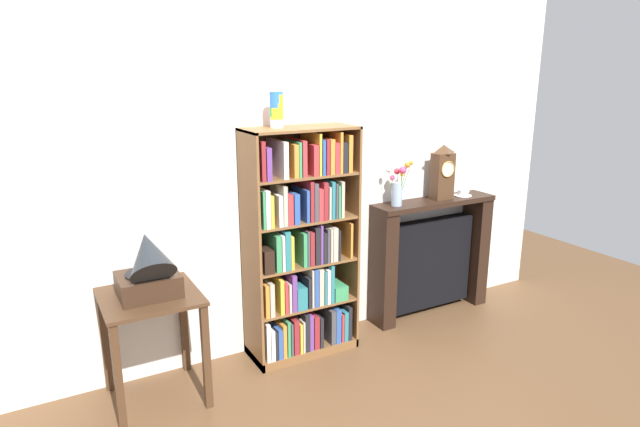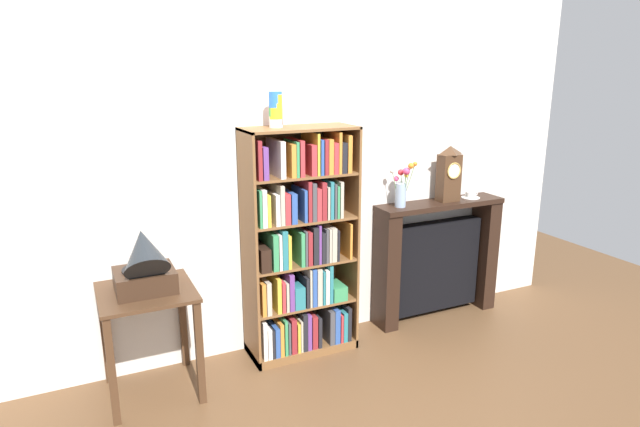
{
  "view_description": "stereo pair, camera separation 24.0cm",
  "coord_description": "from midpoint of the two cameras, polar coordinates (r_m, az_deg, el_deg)",
  "views": [
    {
      "loc": [
        -1.63,
        -3.08,
        2.0
      ],
      "look_at": [
        0.15,
        0.13,
        1.01
      ],
      "focal_mm": 30.59,
      "sensor_mm": 36.0,
      "label": 1
    },
    {
      "loc": [
        -1.42,
        -3.19,
        2.0
      ],
      "look_at": [
        0.15,
        0.13,
        1.01
      ],
      "focal_mm": 30.59,
      "sensor_mm": 36.0,
      "label": 2
    }
  ],
  "objects": [
    {
      "name": "ground_plane",
      "position": [
        4.02,
        -2.78,
        -14.91
      ],
      "size": [
        7.75,
        6.4,
        0.02
      ],
      "primitive_type": "cube",
      "color": "brown"
    },
    {
      "name": "mantel_clock",
      "position": [
        4.42,
        11.2,
        4.27
      ],
      "size": [
        0.17,
        0.12,
        0.44
      ],
      "color": "#472D1C",
      "rests_on": "fireplace_mantel"
    },
    {
      "name": "side_table_left",
      "position": [
        3.52,
        -19.12,
        -10.47
      ],
      "size": [
        0.56,
        0.55,
        0.69
      ],
      "color": "#472D1C",
      "rests_on": "ground"
    },
    {
      "name": "teacup_with_saucer",
      "position": [
        4.62,
        13.29,
        2.08
      ],
      "size": [
        0.15,
        0.15,
        0.05
      ],
      "color": "white",
      "rests_on": "fireplace_mantel"
    },
    {
      "name": "bookshelf",
      "position": [
        3.8,
        -3.9,
        -4.22
      ],
      "size": [
        0.77,
        0.35,
        1.62
      ],
      "color": "brown",
      "rests_on": "ground"
    },
    {
      "name": "cup_stack",
      "position": [
        3.59,
        -6.52,
        10.72
      ],
      "size": [
        0.09,
        0.09,
        0.23
      ],
      "color": "white",
      "rests_on": "bookshelf"
    },
    {
      "name": "flower_vase",
      "position": [
        4.17,
        6.51,
        2.79
      ],
      "size": [
        0.19,
        0.16,
        0.35
      ],
      "color": "#99B2D1",
      "rests_on": "fireplace_mantel"
    },
    {
      "name": "gramophone",
      "position": [
        3.34,
        -19.48,
        -5.39
      ],
      "size": [
        0.35,
        0.43,
        0.47
      ],
      "color": "#382316",
      "rests_on": "side_table_left"
    },
    {
      "name": "fireplace_mantel",
      "position": [
        4.58,
        9.93,
        -4.54
      ],
      "size": [
        1.09,
        0.25,
        0.97
      ],
      "color": "black",
      "rests_on": "ground"
    },
    {
      "name": "wall_back",
      "position": [
        3.9,
        -4.21,
        4.69
      ],
      "size": [
        4.75,
        0.08,
        2.6
      ],
      "primitive_type": "cube",
      "color": "silver",
      "rests_on": "ground"
    }
  ]
}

